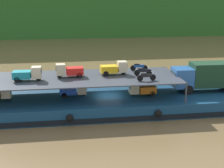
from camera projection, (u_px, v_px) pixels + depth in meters
ground_plane at (109, 109)px, 34.76m from camera, size 400.00×400.00×0.00m
cargo_barge at (109, 102)px, 34.54m from camera, size 30.93×8.46×1.50m
covered_lorry at (206, 76)px, 35.38m from camera, size 7.90×2.46×3.10m
cargo_rack at (71, 78)px, 33.32m from camera, size 21.73×7.12×2.00m
mini_truck_lower_aft at (74, 90)px, 33.86m from camera, size 2.75×1.21×1.38m
mini_truck_lower_mid at (142, 89)px, 34.18m from camera, size 2.78×1.27×1.38m
mini_truck_upper_mid at (28, 74)px, 32.03m from camera, size 2.76×1.23×1.38m
mini_truck_upper_fore at (69, 70)px, 33.43m from camera, size 2.79×1.28×1.38m
mini_truck_upper_bow at (114, 68)px, 34.40m from camera, size 2.79×1.29×1.38m
motorcycle_upper_port at (146, 76)px, 32.12m from camera, size 1.90×0.55×0.87m
motorcycle_upper_centre at (143, 71)px, 34.18m from camera, size 1.90×0.55×0.87m
motorcycle_upper_stbd at (139, 67)px, 36.23m from camera, size 1.90×0.55×0.87m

